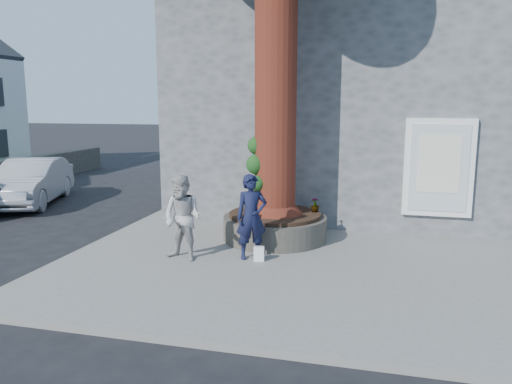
% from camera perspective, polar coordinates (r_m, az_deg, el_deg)
% --- Properties ---
extents(ground, '(120.00, 120.00, 0.00)m').
position_cam_1_polar(ground, '(9.66, -5.08, -8.82)').
color(ground, black).
rests_on(ground, ground).
extents(pavement, '(9.00, 8.00, 0.12)m').
position_cam_1_polar(pavement, '(10.21, 4.84, -7.40)').
color(pavement, slate).
rests_on(pavement, ground).
extents(yellow_line, '(0.10, 30.00, 0.01)m').
position_cam_1_polar(yellow_line, '(11.81, -17.61, -5.71)').
color(yellow_line, yellow).
rests_on(yellow_line, ground).
extents(stone_shop, '(10.30, 8.30, 6.30)m').
position_cam_1_polar(stone_shop, '(15.82, 12.41, 10.00)').
color(stone_shop, '#525457').
rests_on(stone_shop, ground).
extents(planter, '(2.30, 2.30, 0.60)m').
position_cam_1_polar(planter, '(11.19, 2.16, -3.94)').
color(planter, black).
rests_on(planter, pavement).
extents(man, '(0.72, 0.63, 1.67)m').
position_cam_1_polar(man, '(9.68, -0.51, -2.87)').
color(man, black).
rests_on(man, pavement).
extents(woman, '(0.93, 0.80, 1.67)m').
position_cam_1_polar(woman, '(9.71, -8.40, -2.94)').
color(woman, '#B0ACA8').
rests_on(woman, pavement).
extents(shopping_bag, '(0.22, 0.15, 0.28)m').
position_cam_1_polar(shopping_bag, '(9.71, 0.35, -7.06)').
color(shopping_bag, white).
rests_on(shopping_bag, pavement).
extents(car_silver, '(2.83, 4.53, 1.41)m').
position_cam_1_polar(car_silver, '(17.07, -24.30, 1.06)').
color(car_silver, '#ACADB4').
rests_on(car_silver, ground).
extents(plant_a, '(0.20, 0.18, 0.32)m').
position_cam_1_polar(plant_a, '(10.36, -0.93, -2.41)').
color(plant_a, gray).
rests_on(plant_a, planter).
extents(plant_b, '(0.31, 0.31, 0.41)m').
position_cam_1_polar(plant_b, '(11.86, 3.76, -0.60)').
color(plant_b, gray).
rests_on(plant_b, planter).
extents(plant_c, '(0.22, 0.22, 0.33)m').
position_cam_1_polar(plant_c, '(11.25, 6.76, -1.44)').
color(plant_c, gray).
rests_on(plant_c, planter).
extents(plant_d, '(0.40, 0.39, 0.33)m').
position_cam_1_polar(plant_d, '(11.93, -0.27, -0.71)').
color(plant_d, gray).
rests_on(plant_d, planter).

